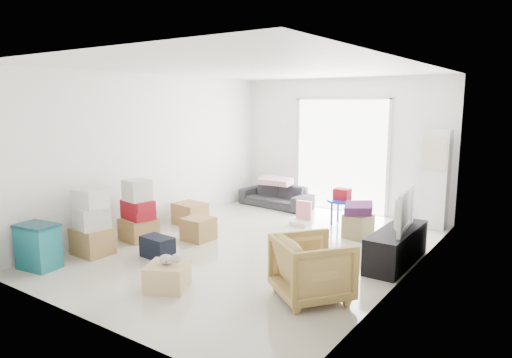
{
  "coord_description": "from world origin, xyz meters",
  "views": [
    {
      "loc": [
        3.86,
        -5.61,
        2.22
      ],
      "look_at": [
        -0.18,
        0.2,
        1.02
      ],
      "focal_mm": 32.0,
      "sensor_mm": 36.0,
      "label": 1
    }
  ],
  "objects_px": {
    "tv_console": "(397,246)",
    "armchair": "(312,265)",
    "kids_table": "(342,199)",
    "wood_crate": "(167,276)",
    "sofa": "(276,192)",
    "storage_bins": "(38,246)",
    "ac_tower": "(435,180)",
    "television": "(398,225)",
    "ottoman": "(358,226)"
  },
  "relations": [
    {
      "from": "tv_console",
      "to": "armchair",
      "type": "height_order",
      "value": "armchair"
    },
    {
      "from": "kids_table",
      "to": "wood_crate",
      "type": "bearing_deg",
      "value": -97.24
    },
    {
      "from": "sofa",
      "to": "storage_bins",
      "type": "xyz_separation_m",
      "value": [
        -0.64,
        -4.95,
        -0.0
      ]
    },
    {
      "from": "ac_tower",
      "to": "wood_crate",
      "type": "relative_size",
      "value": 3.76
    },
    {
      "from": "armchair",
      "to": "kids_table",
      "type": "height_order",
      "value": "armchair"
    },
    {
      "from": "tv_console",
      "to": "storage_bins",
      "type": "bearing_deg",
      "value": -142.99
    },
    {
      "from": "television",
      "to": "tv_console",
      "type": "bearing_deg",
      "value": -0.0
    },
    {
      "from": "sofa",
      "to": "ottoman",
      "type": "height_order",
      "value": "sofa"
    },
    {
      "from": "armchair",
      "to": "kids_table",
      "type": "relative_size",
      "value": 1.19
    },
    {
      "from": "sofa",
      "to": "armchair",
      "type": "xyz_separation_m",
      "value": [
        2.84,
        -3.71,
        0.09
      ]
    },
    {
      "from": "storage_bins",
      "to": "ottoman",
      "type": "distance_m",
      "value": 4.83
    },
    {
      "from": "sofa",
      "to": "ottoman",
      "type": "distance_m",
      "value": 2.62
    },
    {
      "from": "television",
      "to": "storage_bins",
      "type": "xyz_separation_m",
      "value": [
        -3.9,
        -2.94,
        -0.24
      ]
    },
    {
      "from": "armchair",
      "to": "wood_crate",
      "type": "xyz_separation_m",
      "value": [
        -1.55,
        -0.74,
        -0.24
      ]
    },
    {
      "from": "television",
      "to": "ottoman",
      "type": "distance_m",
      "value": 1.3
    },
    {
      "from": "armchair",
      "to": "ac_tower",
      "type": "bearing_deg",
      "value": -58.15
    },
    {
      "from": "tv_console",
      "to": "television",
      "type": "xyz_separation_m",
      "value": [
        0.0,
        0.0,
        0.31
      ]
    },
    {
      "from": "ac_tower",
      "to": "wood_crate",
      "type": "xyz_separation_m",
      "value": [
        -1.92,
        -4.61,
        -0.72
      ]
    },
    {
      "from": "television",
      "to": "ac_tower",
      "type": "bearing_deg",
      "value": -5.65
    },
    {
      "from": "tv_console",
      "to": "armchair",
      "type": "xyz_separation_m",
      "value": [
        -0.42,
        -1.7,
        0.15
      ]
    },
    {
      "from": "television",
      "to": "ottoman",
      "type": "bearing_deg",
      "value": 40.04
    },
    {
      "from": "television",
      "to": "wood_crate",
      "type": "xyz_separation_m",
      "value": [
        -1.97,
        -2.44,
        -0.4
      ]
    },
    {
      "from": "sofa",
      "to": "kids_table",
      "type": "bearing_deg",
      "value": -11.76
    },
    {
      "from": "television",
      "to": "sofa",
      "type": "distance_m",
      "value": 3.84
    },
    {
      "from": "television",
      "to": "kids_table",
      "type": "height_order",
      "value": "kids_table"
    },
    {
      "from": "television",
      "to": "ottoman",
      "type": "xyz_separation_m",
      "value": [
        -0.91,
        0.85,
        -0.36
      ]
    },
    {
      "from": "tv_console",
      "to": "television",
      "type": "relative_size",
      "value": 1.5
    },
    {
      "from": "armchair",
      "to": "storage_bins",
      "type": "bearing_deg",
      "value": 57.0
    },
    {
      "from": "tv_console",
      "to": "storage_bins",
      "type": "relative_size",
      "value": 2.39
    },
    {
      "from": "ac_tower",
      "to": "television",
      "type": "distance_m",
      "value": 2.19
    },
    {
      "from": "kids_table",
      "to": "ac_tower",
      "type": "bearing_deg",
      "value": 26.27
    },
    {
      "from": "ac_tower",
      "to": "sofa",
      "type": "xyz_separation_m",
      "value": [
        -3.21,
        -0.15,
        -0.56
      ]
    },
    {
      "from": "television",
      "to": "kids_table",
      "type": "relative_size",
      "value": 1.46
    },
    {
      "from": "armchair",
      "to": "storage_bins",
      "type": "xyz_separation_m",
      "value": [
        -3.48,
        -1.24,
        -0.09
      ]
    },
    {
      "from": "tv_console",
      "to": "ottoman",
      "type": "bearing_deg",
      "value": 137.02
    },
    {
      "from": "kids_table",
      "to": "sofa",
      "type": "bearing_deg",
      "value": 162.67
    },
    {
      "from": "kids_table",
      "to": "armchair",
      "type": "bearing_deg",
      "value": -71.49
    },
    {
      "from": "television",
      "to": "sofa",
      "type": "relative_size",
      "value": 0.61
    },
    {
      "from": "sofa",
      "to": "ac_tower",
      "type": "bearing_deg",
      "value": 8.25
    },
    {
      "from": "kids_table",
      "to": "wood_crate",
      "type": "distance_m",
      "value": 3.94
    },
    {
      "from": "television",
      "to": "armchair",
      "type": "xyz_separation_m",
      "value": [
        -0.42,
        -1.7,
        -0.15
      ]
    },
    {
      "from": "sofa",
      "to": "storage_bins",
      "type": "relative_size",
      "value": 2.61
    },
    {
      "from": "tv_console",
      "to": "storage_bins",
      "type": "xyz_separation_m",
      "value": [
        -3.9,
        -2.94,
        0.06
      ]
    },
    {
      "from": "tv_console",
      "to": "kids_table",
      "type": "height_order",
      "value": "kids_table"
    },
    {
      "from": "sofa",
      "to": "armchair",
      "type": "height_order",
      "value": "armchair"
    },
    {
      "from": "kids_table",
      "to": "ottoman",
      "type": "bearing_deg",
      "value": -47.08
    },
    {
      "from": "sofa",
      "to": "wood_crate",
      "type": "bearing_deg",
      "value": -68.35
    },
    {
      "from": "storage_bins",
      "to": "ottoman",
      "type": "relative_size",
      "value": 1.56
    },
    {
      "from": "television",
      "to": "kids_table",
      "type": "bearing_deg",
      "value": 38.41
    },
    {
      "from": "wood_crate",
      "to": "sofa",
      "type": "bearing_deg",
      "value": 106.08
    }
  ]
}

